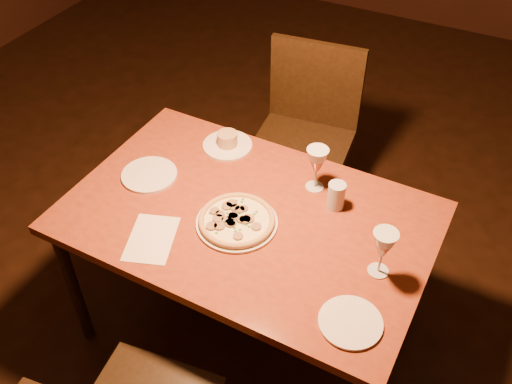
% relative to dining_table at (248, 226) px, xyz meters
% --- Properties ---
extents(floor, '(7.00, 7.00, 0.00)m').
position_rel_dining_table_xyz_m(floor, '(-0.01, -0.06, -0.67)').
color(floor, black).
rests_on(floor, ground).
extents(dining_table, '(1.38, 0.90, 0.73)m').
position_rel_dining_table_xyz_m(dining_table, '(0.00, 0.00, 0.00)').
color(dining_table, brown).
rests_on(dining_table, floor).
extents(chair_far, '(0.51, 0.51, 0.96)m').
position_rel_dining_table_xyz_m(chair_far, '(-0.11, 0.82, -0.12)').
color(chair_far, black).
rests_on(chair_far, floor).
extents(pizza_plate, '(0.30, 0.30, 0.03)m').
position_rel_dining_table_xyz_m(pizza_plate, '(-0.01, -0.06, 0.08)').
color(pizza_plate, silver).
rests_on(pizza_plate, dining_table).
extents(ramekin_saucer, '(0.21, 0.21, 0.07)m').
position_rel_dining_table_xyz_m(ramekin_saucer, '(-0.27, 0.33, 0.09)').
color(ramekin_saucer, silver).
rests_on(ramekin_saucer, dining_table).
extents(wine_glass_far, '(0.09, 0.09, 0.19)m').
position_rel_dining_table_xyz_m(wine_glass_far, '(0.16, 0.26, 0.16)').
color(wine_glass_far, '#C16D50').
rests_on(wine_glass_far, dining_table).
extents(wine_glass_right, '(0.08, 0.08, 0.19)m').
position_rel_dining_table_xyz_m(wine_glass_right, '(0.52, -0.04, 0.16)').
color(wine_glass_right, '#C16D50').
rests_on(wine_glass_right, dining_table).
extents(water_tumbler, '(0.07, 0.07, 0.11)m').
position_rel_dining_table_xyz_m(water_tumbler, '(0.28, 0.19, 0.12)').
color(water_tumbler, '#B3BEC4').
rests_on(water_tumbler, dining_table).
extents(side_plate_left, '(0.22, 0.22, 0.01)m').
position_rel_dining_table_xyz_m(side_plate_left, '(-0.46, 0.02, 0.07)').
color(side_plate_left, silver).
rests_on(side_plate_left, dining_table).
extents(side_plate_near, '(0.20, 0.20, 0.01)m').
position_rel_dining_table_xyz_m(side_plate_near, '(0.51, -0.28, 0.07)').
color(side_plate_near, silver).
rests_on(side_plate_near, dining_table).
extents(menu_card, '(0.23, 0.27, 0.00)m').
position_rel_dining_table_xyz_m(menu_card, '(-0.25, -0.27, 0.07)').
color(menu_card, silver).
rests_on(menu_card, dining_table).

